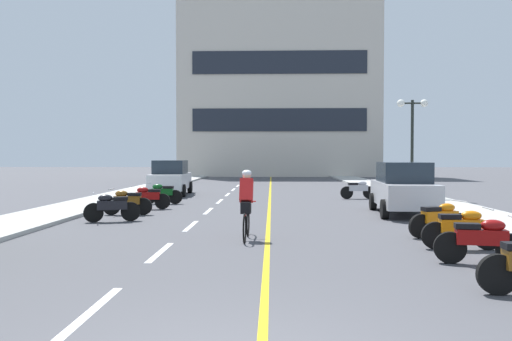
# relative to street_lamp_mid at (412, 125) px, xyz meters

# --- Properties ---
(ground_plane) EXTENTS (140.00, 140.00, 0.00)m
(ground_plane) POSITION_rel_street_lamp_mid_xyz_m (-7.03, 1.31, -3.54)
(ground_plane) COLOR #47474C
(curb_left) EXTENTS (2.40, 72.00, 0.12)m
(curb_left) POSITION_rel_street_lamp_mid_xyz_m (-14.23, 4.31, -3.48)
(curb_left) COLOR #A8A8A3
(curb_left) RESTS_ON ground
(curb_right) EXTENTS (2.40, 72.00, 0.12)m
(curb_right) POSITION_rel_street_lamp_mid_xyz_m (0.17, 4.31, -3.48)
(curb_right) COLOR #A8A8A3
(curb_right) RESTS_ON ground
(lane_dash_0) EXTENTS (0.14, 2.20, 0.01)m
(lane_dash_0) POSITION_rel_street_lamp_mid_xyz_m (-9.03, -17.69, -3.54)
(lane_dash_0) COLOR silver
(lane_dash_0) RESTS_ON ground
(lane_dash_1) EXTENTS (0.14, 2.20, 0.01)m
(lane_dash_1) POSITION_rel_street_lamp_mid_xyz_m (-9.03, -13.69, -3.54)
(lane_dash_1) COLOR silver
(lane_dash_1) RESTS_ON ground
(lane_dash_2) EXTENTS (0.14, 2.20, 0.01)m
(lane_dash_2) POSITION_rel_street_lamp_mid_xyz_m (-9.03, -9.69, -3.54)
(lane_dash_2) COLOR silver
(lane_dash_2) RESTS_ON ground
(lane_dash_3) EXTENTS (0.14, 2.20, 0.01)m
(lane_dash_3) POSITION_rel_street_lamp_mid_xyz_m (-9.03, -5.69, -3.54)
(lane_dash_3) COLOR silver
(lane_dash_3) RESTS_ON ground
(lane_dash_4) EXTENTS (0.14, 2.20, 0.01)m
(lane_dash_4) POSITION_rel_street_lamp_mid_xyz_m (-9.03, -1.69, -3.54)
(lane_dash_4) COLOR silver
(lane_dash_4) RESTS_ON ground
(lane_dash_5) EXTENTS (0.14, 2.20, 0.01)m
(lane_dash_5) POSITION_rel_street_lamp_mid_xyz_m (-9.03, 2.31, -3.54)
(lane_dash_5) COLOR silver
(lane_dash_5) RESTS_ON ground
(lane_dash_6) EXTENTS (0.14, 2.20, 0.01)m
(lane_dash_6) POSITION_rel_street_lamp_mid_xyz_m (-9.03, 6.31, -3.54)
(lane_dash_6) COLOR silver
(lane_dash_6) RESTS_ON ground
(lane_dash_7) EXTENTS (0.14, 2.20, 0.01)m
(lane_dash_7) POSITION_rel_street_lamp_mid_xyz_m (-9.03, 10.31, -3.54)
(lane_dash_7) COLOR silver
(lane_dash_7) RESTS_ON ground
(lane_dash_8) EXTENTS (0.14, 2.20, 0.01)m
(lane_dash_8) POSITION_rel_street_lamp_mid_xyz_m (-9.03, 14.31, -3.54)
(lane_dash_8) COLOR silver
(lane_dash_8) RESTS_ON ground
(lane_dash_9) EXTENTS (0.14, 2.20, 0.01)m
(lane_dash_9) POSITION_rel_street_lamp_mid_xyz_m (-9.03, 18.31, -3.54)
(lane_dash_9) COLOR silver
(lane_dash_9) RESTS_ON ground
(lane_dash_10) EXTENTS (0.14, 2.20, 0.01)m
(lane_dash_10) POSITION_rel_street_lamp_mid_xyz_m (-9.03, 22.31, -3.54)
(lane_dash_10) COLOR silver
(lane_dash_10) RESTS_ON ground
(lane_dash_11) EXTENTS (0.14, 2.20, 0.01)m
(lane_dash_11) POSITION_rel_street_lamp_mid_xyz_m (-9.03, 26.31, -3.54)
(lane_dash_11) COLOR silver
(lane_dash_11) RESTS_ON ground
(centre_line_yellow) EXTENTS (0.12, 66.00, 0.01)m
(centre_line_yellow) POSITION_rel_street_lamp_mid_xyz_m (-6.78, 4.31, -3.54)
(centre_line_yellow) COLOR gold
(centre_line_yellow) RESTS_ON ground
(office_building) EXTENTS (20.37, 7.17, 18.75)m
(office_building) POSITION_rel_street_lamp_mid_xyz_m (-5.97, 28.84, 5.83)
(office_building) COLOR beige
(office_building) RESTS_ON ground
(street_lamp_mid) EXTENTS (1.46, 0.36, 4.61)m
(street_lamp_mid) POSITION_rel_street_lamp_mid_xyz_m (0.00, 0.00, 0.00)
(street_lamp_mid) COLOR black
(street_lamp_mid) RESTS_ON curb_right
(parked_car_near) EXTENTS (2.14, 4.30, 1.82)m
(parked_car_near) POSITION_rel_street_lamp_mid_xyz_m (-2.10, -6.53, -2.63)
(parked_car_near) COLOR black
(parked_car_near) RESTS_ON ground
(parked_car_mid) EXTENTS (2.07, 4.27, 1.82)m
(parked_car_mid) POSITION_rel_street_lamp_mid_xyz_m (-12.00, 1.97, -2.63)
(parked_car_mid) COLOR black
(parked_car_mid) RESTS_ON ground
(motorcycle_1) EXTENTS (1.69, 0.60, 0.92)m
(motorcycle_1) POSITION_rel_street_lamp_mid_xyz_m (-2.77, -14.71, -3.07)
(motorcycle_1) COLOR black
(motorcycle_1) RESTS_ON ground
(motorcycle_2) EXTENTS (1.70, 0.60, 0.92)m
(motorcycle_2) POSITION_rel_street_lamp_mid_xyz_m (-2.56, -13.20, -3.07)
(motorcycle_2) COLOR black
(motorcycle_2) RESTS_ON ground
(motorcycle_3) EXTENTS (1.66, 0.74, 0.92)m
(motorcycle_3) POSITION_rel_street_lamp_mid_xyz_m (-2.49, -11.55, -3.07)
(motorcycle_3) COLOR black
(motorcycle_3) RESTS_ON ground
(motorcycle_4) EXTENTS (1.64, 0.78, 0.92)m
(motorcycle_4) POSITION_rel_street_lamp_mid_xyz_m (-11.63, -8.84, -3.07)
(motorcycle_4) COLOR black
(motorcycle_4) RESTS_ON ground
(motorcycle_5) EXTENTS (1.70, 0.60, 0.92)m
(motorcycle_5) POSITION_rel_street_lamp_mid_xyz_m (-11.67, -7.06, -3.07)
(motorcycle_5) COLOR black
(motorcycle_5) RESTS_ON ground
(motorcycle_6) EXTENTS (1.70, 0.60, 0.92)m
(motorcycle_6) POSITION_rel_street_lamp_mid_xyz_m (-11.43, -5.15, -3.07)
(motorcycle_6) COLOR black
(motorcycle_6) RESTS_ON ground
(motorcycle_7) EXTENTS (1.70, 0.60, 0.92)m
(motorcycle_7) POSITION_rel_street_lamp_mid_xyz_m (-11.34, -3.05, -3.07)
(motorcycle_7) COLOR black
(motorcycle_7) RESTS_ON ground
(motorcycle_8) EXTENTS (1.70, 0.60, 0.92)m
(motorcycle_8) POSITION_rel_street_lamp_mid_xyz_m (-2.57, -0.15, -3.07)
(motorcycle_8) COLOR black
(motorcycle_8) RESTS_ON ground
(cyclist_rider) EXTENTS (0.42, 1.77, 1.71)m
(cyclist_rider) POSITION_rel_street_lamp_mid_xyz_m (-7.30, -11.97, -2.66)
(cyclist_rider) COLOR black
(cyclist_rider) RESTS_ON ground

